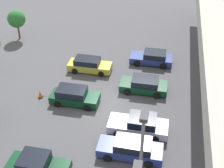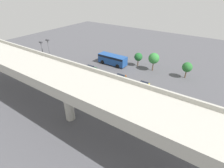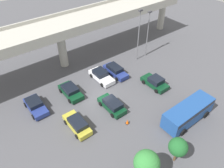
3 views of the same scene
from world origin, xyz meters
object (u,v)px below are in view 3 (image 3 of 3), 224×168
object	(u,v)px
parked_car_0	(35,105)
shuttle_bus	(188,112)
parked_car_4	(101,76)
lamp_post_mid_lot	(148,31)
parked_car_6	(155,82)
tree_front_centre	(147,163)
parked_car_3	(112,105)
parked_car_2	(71,91)
traffic_cone	(127,122)
lamp_post_near_aisle	(139,33)
parked_car_1	(77,124)
parked_car_5	(115,71)
tree_front_right	(178,147)

from	to	relation	value
parked_car_0	shuttle_bus	size ratio (longest dim) A/B	0.60
parked_car_4	lamp_post_mid_lot	bearing A→B (deg)	94.89
parked_car_6	tree_front_centre	xyz separation A→B (m)	(-11.82, -9.80, 2.39)
parked_car_3	tree_front_centre	xyz separation A→B (m)	(-3.61, -9.94, 2.38)
parked_car_2	traffic_cone	bearing A→B (deg)	17.64
parked_car_6	shuttle_bus	distance (m)	7.64
lamp_post_near_aisle	traffic_cone	bearing A→B (deg)	-137.10
parked_car_1	lamp_post_near_aisle	size ratio (longest dim) A/B	0.50
parked_car_3	parked_car_5	bearing A→B (deg)	-41.50
lamp_post_mid_lot	parked_car_3	bearing A→B (deg)	-151.79
parked_car_6	lamp_post_mid_lot	distance (m)	9.86
parked_car_0	parked_car_4	distance (m)	10.92
shuttle_bus	lamp_post_near_aisle	distance (m)	15.86
parked_car_6	tree_front_centre	bearing A→B (deg)	129.67
shuttle_bus	lamp_post_mid_lot	world-z (taller)	lamp_post_mid_lot
parked_car_3	parked_car_4	xyz separation A→B (m)	(2.64, 6.25, -0.02)
parked_car_2	tree_front_centre	size ratio (longest dim) A/B	1.02
parked_car_5	parked_car_6	xyz separation A→B (m)	(2.92, -6.12, 0.01)
parked_car_6	tree_front_right	xyz separation A→B (m)	(-7.64, -10.24, 1.69)
parked_car_1	parked_car_4	world-z (taller)	parked_car_4
traffic_cone	tree_front_centre	bearing A→B (deg)	-117.96
parked_car_1	parked_car_2	size ratio (longest dim) A/B	1.02
lamp_post_near_aisle	tree_front_centre	xyz separation A→B (m)	(-14.76, -17.08, -2.16)
parked_car_6	shuttle_bus	size ratio (longest dim) A/B	0.58
parked_car_0	parked_car_2	world-z (taller)	parked_car_0
parked_car_0	lamp_post_near_aisle	xyz separation A→B (m)	(19.43, 0.86, 4.58)
parked_car_5	tree_front_right	distance (m)	17.11
parked_car_2	lamp_post_near_aisle	xyz separation A→B (m)	(14.19, 1.15, 4.58)
parked_car_0	parked_car_6	bearing A→B (deg)	68.74
parked_car_1	parked_car_2	distance (m)	6.49
parked_car_3	tree_front_right	xyz separation A→B (m)	(0.56, -10.38, 1.68)
parked_car_4	lamp_post_mid_lot	world-z (taller)	lamp_post_mid_lot
parked_car_6	tree_front_right	world-z (taller)	tree_front_right
parked_car_1	lamp_post_near_aisle	world-z (taller)	lamp_post_near_aisle
parked_car_2	tree_front_centre	world-z (taller)	tree_front_centre
parked_car_0	parked_car_1	world-z (taller)	parked_car_1
parked_car_4	parked_car_6	xyz separation A→B (m)	(5.57, -6.39, 0.01)
parked_car_1	tree_front_right	size ratio (longest dim) A/B	1.31
parked_car_2	parked_car_6	bearing A→B (deg)	61.42
tree_front_centre	traffic_cone	size ratio (longest dim) A/B	6.23
parked_car_4	shuttle_bus	size ratio (longest dim) A/B	0.64
parked_car_2	tree_front_centre	distance (m)	16.12
parked_car_1	parked_car_4	size ratio (longest dim) A/B	0.94
parked_car_0	tree_front_centre	bearing A→B (deg)	16.06
lamp_post_near_aisle	tree_front_right	distance (m)	20.67
traffic_cone	parked_car_0	bearing A→B (deg)	130.55
lamp_post_mid_lot	tree_front_centre	world-z (taller)	lamp_post_mid_lot
parked_car_3	shuttle_bus	bearing A→B (deg)	-139.70
shuttle_bus	parked_car_3	bearing A→B (deg)	130.30
traffic_cone	parked_car_1	bearing A→B (deg)	148.71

